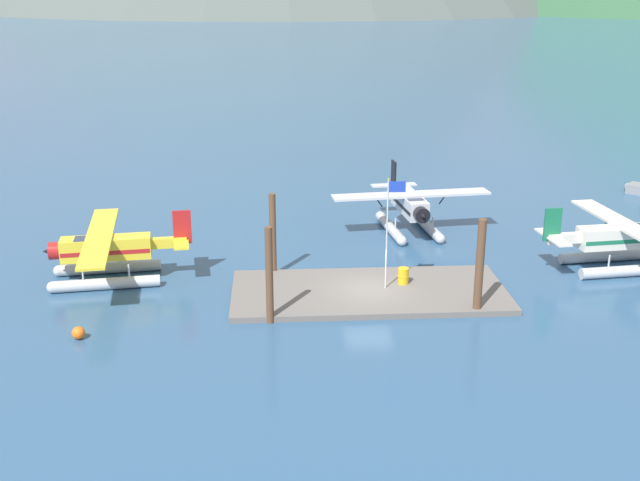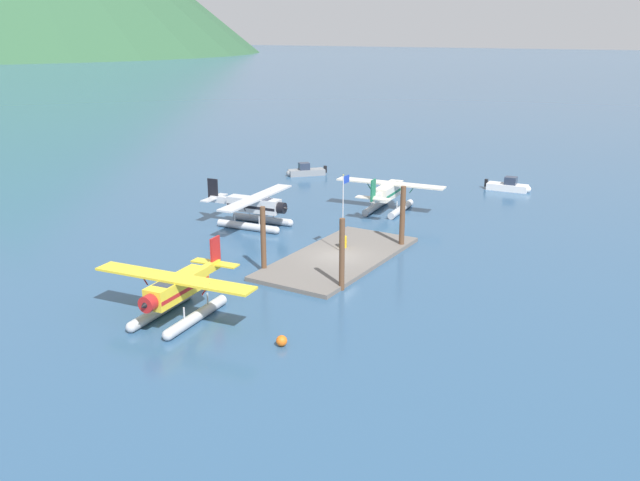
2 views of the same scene
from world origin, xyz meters
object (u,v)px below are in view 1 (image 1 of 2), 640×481
Objects in this scene: fuel_drum at (403,276)px; flagpole at (390,221)px; mooring_buoy at (78,333)px; seaplane_cream_stbd_fwd at (619,243)px; seaplane_yellow_port_fwd at (106,254)px; seaplane_silver_bow_right at (410,209)px.

flagpole is at bearing -149.03° from fuel_drum.
fuel_drum is 1.44× the size of mooring_buoy.
seaplane_yellow_port_fwd is at bearing -179.77° from seaplane_cream_stbd_fwd.
seaplane_silver_bow_right is at bearing 78.40° from fuel_drum.
seaplane_yellow_port_fwd is at bearing -156.75° from seaplane_silver_bow_right.
flagpole reaches higher than fuel_drum.
seaplane_cream_stbd_fwd is 1.00× the size of seaplane_yellow_port_fwd.
seaplane_yellow_port_fwd is (-15.17, 2.68, -2.44)m from flagpole.
mooring_buoy is (-16.02, -5.19, -0.43)m from fuel_drum.
seaplane_silver_bow_right is at bearing 144.47° from seaplane_cream_stbd_fwd.
fuel_drum is at bearing -170.04° from seaplane_cream_stbd_fwd.
flagpole is 15.60m from seaplane_yellow_port_fwd.
flagpole is at bearing -10.01° from seaplane_yellow_port_fwd.
flagpole is 14.19m from seaplane_cream_stbd_fwd.
flagpole reaches higher than seaplane_yellow_port_fwd.
fuel_drum is at bearing -101.60° from seaplane_silver_bow_right.
flagpole is 0.57× the size of seaplane_silver_bow_right.
fuel_drum is (0.92, 0.55, -3.28)m from flagpole.
fuel_drum reaches higher than mooring_buoy.
seaplane_cream_stbd_fwd is at bearing -35.53° from seaplane_silver_bow_right.
seaplane_silver_bow_right and seaplane_cream_stbd_fwd have the same top height.
flagpole is at bearing -168.47° from seaplane_cream_stbd_fwd.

